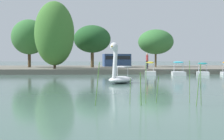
# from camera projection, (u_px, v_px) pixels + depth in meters

# --- Properties ---
(ground_plane) EXTENTS (582.35, 582.35, 0.00)m
(ground_plane) POSITION_uv_depth(u_px,v_px,m) (117.00, 109.00, 9.81)
(ground_plane) COLOR #47665B
(shore_bank_far) EXTENTS (137.10, 22.88, 0.58)m
(shore_bank_far) POSITION_uv_depth(u_px,v_px,m) (103.00, 69.00, 44.01)
(shore_bank_far) COLOR #6B665B
(shore_bank_far) RESTS_ON ground_plane
(swan_boat) EXTENTS (2.50, 2.75, 2.80)m
(swan_boat) POSITION_uv_depth(u_px,v_px,m) (120.00, 75.00, 20.48)
(swan_boat) COLOR white
(swan_boat) RESTS_ON ground_plane
(pedal_boat_yellow) EXTENTS (1.50, 2.36, 1.44)m
(pedal_boat_yellow) POSITION_uv_depth(u_px,v_px,m) (150.00, 72.00, 31.53)
(pedal_boat_yellow) COLOR white
(pedal_boat_yellow) RESTS_ON ground_plane
(pedal_boat_cyan) EXTENTS (1.63, 2.36, 1.47)m
(pedal_boat_cyan) POSITION_uv_depth(u_px,v_px,m) (178.00, 71.00, 31.13)
(pedal_boat_cyan) COLOR white
(pedal_boat_cyan) RESTS_ON ground_plane
(pedal_boat_teal) EXTENTS (1.76, 2.29, 1.33)m
(pedal_boat_teal) POSITION_uv_depth(u_px,v_px,m) (203.00, 71.00, 31.64)
(pedal_boat_teal) COLOR white
(pedal_boat_teal) RESTS_ON ground_plane
(tree_broadleaf_right) EXTENTS (7.09, 7.08, 6.77)m
(tree_broadleaf_right) POSITION_uv_depth(u_px,v_px,m) (29.00, 37.00, 41.84)
(tree_broadleaf_right) COLOR #4C3823
(tree_broadleaf_right) RESTS_ON shore_bank_far
(tree_broadleaf_left) EXTENTS (6.36, 6.27, 5.56)m
(tree_broadleaf_left) POSITION_uv_depth(u_px,v_px,m) (156.00, 42.00, 43.79)
(tree_broadleaf_left) COLOR brown
(tree_broadleaf_left) RESTS_ON shore_bank_far
(tree_willow_near_path) EXTENTS (5.25, 5.09, 7.92)m
(tree_willow_near_path) POSITION_uv_depth(u_px,v_px,m) (54.00, 33.00, 34.68)
(tree_willow_near_path) COLOR #423323
(tree_willow_near_path) RESTS_ON shore_bank_far
(tree_sapling_by_fence) EXTENTS (6.66, 6.75, 5.81)m
(tree_sapling_by_fence) POSITION_uv_depth(u_px,v_px,m) (92.00, 39.00, 40.63)
(tree_sapling_by_fence) COLOR brown
(tree_sapling_by_fence) RESTS_ON shore_bank_far
(person_on_path) EXTENTS (0.29, 0.29, 1.82)m
(person_on_path) POSITION_uv_depth(u_px,v_px,m) (147.00, 61.00, 34.44)
(person_on_path) COLOR black
(person_on_path) RESTS_ON shore_bank_far
(parked_van) EXTENTS (4.57, 2.55, 1.98)m
(parked_van) POSITION_uv_depth(u_px,v_px,m) (117.00, 60.00, 46.99)
(parked_van) COLOR navy
(parked_van) RESTS_ON shore_bank_far
(reed_clump_foreground) EXTENTS (3.80, 0.92, 1.60)m
(reed_clump_foreground) POSITION_uv_depth(u_px,v_px,m) (152.00, 87.00, 10.64)
(reed_clump_foreground) COLOR #4C7F33
(reed_clump_foreground) RESTS_ON ground_plane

